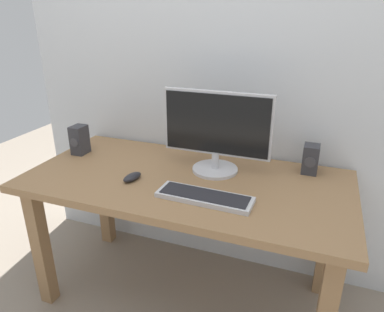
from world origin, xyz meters
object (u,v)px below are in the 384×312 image
object	(u,v)px
keyboard_primary	(205,197)
speaker_left	(80,140)
desk	(186,196)
mouse	(132,177)
speaker_right	(311,159)
monitor	(216,131)

from	to	relation	value
keyboard_primary	speaker_left	size ratio (longest dim) A/B	2.61
desk	keyboard_primary	distance (m)	0.26
mouse	speaker_left	xyz separation A→B (m)	(-0.45, 0.21, 0.06)
mouse	speaker_right	bearing A→B (deg)	40.25
mouse	speaker_right	xyz separation A→B (m)	(0.79, 0.39, 0.06)
desk	speaker_right	world-z (taller)	speaker_right
monitor	speaker_left	size ratio (longest dim) A/B	3.35
speaker_right	mouse	bearing A→B (deg)	-153.71
desk	speaker_left	distance (m)	0.71
keyboard_primary	mouse	size ratio (longest dim) A/B	3.86
desk	monitor	distance (m)	0.36
monitor	keyboard_primary	bearing A→B (deg)	-81.77
speaker_right	monitor	bearing A→B (deg)	-162.82
keyboard_primary	mouse	distance (m)	0.39
speaker_left	speaker_right	bearing A→B (deg)	8.50
monitor	speaker_right	bearing A→B (deg)	17.18
desk	mouse	xyz separation A→B (m)	(-0.23, -0.11, 0.12)
desk	speaker_right	distance (m)	0.65
desk	keyboard_primary	size ratio (longest dim) A/B	3.71
desk	mouse	distance (m)	0.28
keyboard_primary	speaker_right	size ratio (longest dim) A/B	2.91
monitor	mouse	xyz separation A→B (m)	(-0.34, -0.25, -0.19)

